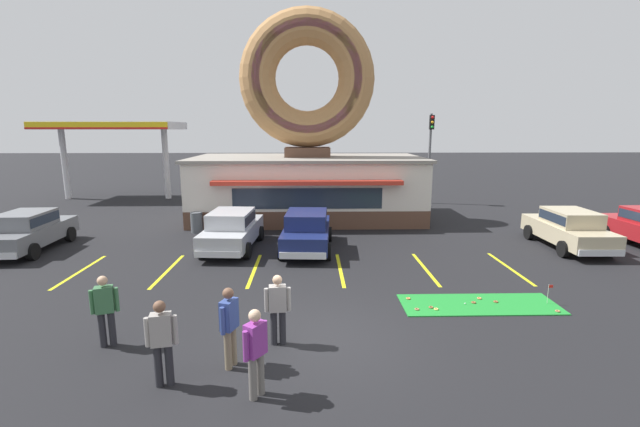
% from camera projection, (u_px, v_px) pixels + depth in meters
% --- Properties ---
extents(ground_plane, '(160.00, 160.00, 0.00)m').
position_uv_depth(ground_plane, '(325.00, 338.00, 10.05)').
color(ground_plane, black).
extents(donut_shop_building, '(12.30, 6.75, 10.96)m').
position_uv_depth(donut_shop_building, '(307.00, 150.00, 22.98)').
color(donut_shop_building, brown).
rests_on(donut_shop_building, ground).
extents(putting_mat, '(4.33, 1.50, 0.03)m').
position_uv_depth(putting_mat, '(479.00, 304.00, 11.94)').
color(putting_mat, '#1E842D').
rests_on(putting_mat, ground).
extents(mini_donut_near_left, '(0.13, 0.13, 0.04)m').
position_uv_depth(mini_donut_near_left, '(496.00, 302.00, 12.05)').
color(mini_donut_near_left, brown).
rests_on(mini_donut_near_left, putting_mat).
extents(mini_donut_near_right, '(0.13, 0.13, 0.04)m').
position_uv_depth(mini_donut_near_right, '(417.00, 309.00, 11.54)').
color(mini_donut_near_right, '#A5724C').
rests_on(mini_donut_near_right, putting_mat).
extents(mini_donut_mid_left, '(0.13, 0.13, 0.04)m').
position_uv_depth(mini_donut_mid_left, '(431.00, 307.00, 11.67)').
color(mini_donut_mid_left, brown).
rests_on(mini_donut_mid_left, putting_mat).
extents(mini_donut_mid_centre, '(0.13, 0.13, 0.04)m').
position_uv_depth(mini_donut_mid_centre, '(474.00, 302.00, 11.99)').
color(mini_donut_mid_centre, brown).
rests_on(mini_donut_mid_centre, putting_mat).
extents(mini_donut_mid_right, '(0.13, 0.13, 0.04)m').
position_uv_depth(mini_donut_mid_right, '(436.00, 309.00, 11.55)').
color(mini_donut_mid_right, '#E5C666').
rests_on(mini_donut_mid_right, putting_mat).
extents(mini_donut_far_left, '(0.13, 0.13, 0.04)m').
position_uv_depth(mini_donut_far_left, '(408.00, 298.00, 12.28)').
color(mini_donut_far_left, '#D17F47').
rests_on(mini_donut_far_left, putting_mat).
extents(mini_donut_far_centre, '(0.13, 0.13, 0.04)m').
position_uv_depth(mini_donut_far_centre, '(558.00, 311.00, 11.42)').
color(mini_donut_far_centre, '#A5724C').
rests_on(mini_donut_far_centre, putting_mat).
extents(mini_donut_far_right, '(0.13, 0.13, 0.04)m').
position_uv_depth(mini_donut_far_right, '(479.00, 298.00, 12.28)').
color(mini_donut_far_right, '#D17F47').
rests_on(mini_donut_far_right, putting_mat).
extents(golf_ball, '(0.04, 0.04, 0.04)m').
position_uv_depth(golf_ball, '(465.00, 303.00, 11.91)').
color(golf_ball, white).
rests_on(golf_ball, putting_mat).
extents(putting_flag_pin, '(0.13, 0.01, 0.55)m').
position_uv_depth(putting_flag_pin, '(550.00, 290.00, 11.90)').
color(putting_flag_pin, silver).
rests_on(putting_flag_pin, putting_mat).
extents(car_grey, '(2.11, 4.62, 1.60)m').
position_uv_depth(car_grey, '(28.00, 230.00, 17.11)').
color(car_grey, slate).
rests_on(car_grey, ground).
extents(car_champagne, '(2.06, 4.60, 1.60)m').
position_uv_depth(car_champagne, '(568.00, 227.00, 17.52)').
color(car_champagne, '#BCAD89').
rests_on(car_champagne, ground).
extents(car_silver, '(2.20, 4.66, 1.60)m').
position_uv_depth(car_silver, '(232.00, 228.00, 17.34)').
color(car_silver, '#B2B5BA').
rests_on(car_silver, ground).
extents(car_navy, '(2.18, 4.65, 1.60)m').
position_uv_depth(car_navy, '(307.00, 229.00, 17.19)').
color(car_navy, navy).
rests_on(car_navy, ground).
extents(pedestrian_blue_sweater_man, '(0.36, 0.57, 1.72)m').
position_uv_depth(pedestrian_blue_sweater_man, '(229.00, 323.00, 8.67)').
color(pedestrian_blue_sweater_man, '#7F7056').
rests_on(pedestrian_blue_sweater_man, ground).
extents(pedestrian_hooded_kid, '(0.42, 0.50, 1.70)m').
position_uv_depth(pedestrian_hooded_kid, '(256.00, 349.00, 7.68)').
color(pedestrian_hooded_kid, slate).
rests_on(pedestrian_hooded_kid, ground).
extents(pedestrian_leather_jacket_man, '(0.59, 0.31, 1.72)m').
position_uv_depth(pedestrian_leather_jacket_man, '(162.00, 339.00, 8.01)').
color(pedestrian_leather_jacket_man, '#232328').
rests_on(pedestrian_leather_jacket_man, ground).
extents(pedestrian_clipboard_woman, '(0.59, 0.27, 1.65)m').
position_uv_depth(pedestrian_clipboard_woman, '(278.00, 306.00, 9.60)').
color(pedestrian_clipboard_woman, '#232328').
rests_on(pedestrian_clipboard_woman, ground).
extents(pedestrian_beanie_man, '(0.57, 0.34, 1.66)m').
position_uv_depth(pedestrian_beanie_man, '(105.00, 308.00, 9.51)').
color(pedestrian_beanie_man, '#232328').
rests_on(pedestrian_beanie_man, ground).
extents(trash_bin, '(0.57, 0.57, 0.97)m').
position_uv_depth(trash_bin, '(197.00, 222.00, 20.20)').
color(trash_bin, '#51565B').
rests_on(trash_bin, ground).
extents(traffic_light_pole, '(0.28, 0.47, 5.80)m').
position_uv_depth(traffic_light_pole, '(430.00, 147.00, 27.55)').
color(traffic_light_pole, '#595B60').
rests_on(traffic_light_pole, ground).
extents(gas_station_canopy, '(9.00, 4.46, 5.30)m').
position_uv_depth(gas_station_canopy, '(112.00, 129.00, 29.29)').
color(gas_station_canopy, silver).
rests_on(gas_station_canopy, ground).
extents(parking_stripe_far_left, '(0.12, 3.60, 0.01)m').
position_uv_depth(parking_stripe_far_left, '(80.00, 271.00, 14.76)').
color(parking_stripe_far_left, yellow).
rests_on(parking_stripe_far_left, ground).
extents(parking_stripe_left, '(0.12, 3.60, 0.01)m').
position_uv_depth(parking_stripe_left, '(168.00, 271.00, 14.83)').
color(parking_stripe_left, yellow).
rests_on(parking_stripe_left, ground).
extents(parking_stripe_mid_left, '(0.12, 3.60, 0.01)m').
position_uv_depth(parking_stripe_mid_left, '(254.00, 270.00, 14.90)').
color(parking_stripe_mid_left, yellow).
rests_on(parking_stripe_mid_left, ground).
extents(parking_stripe_centre, '(0.12, 3.60, 0.01)m').
position_uv_depth(parking_stripe_centre, '(340.00, 269.00, 14.97)').
color(parking_stripe_centre, yellow).
rests_on(parking_stripe_centre, ground).
extents(parking_stripe_mid_right, '(0.12, 3.60, 0.01)m').
position_uv_depth(parking_stripe_mid_right, '(425.00, 269.00, 15.04)').
color(parking_stripe_mid_right, yellow).
rests_on(parking_stripe_mid_right, ground).
extents(parking_stripe_right, '(0.12, 3.60, 0.01)m').
position_uv_depth(parking_stripe_right, '(509.00, 268.00, 15.11)').
color(parking_stripe_right, yellow).
rests_on(parking_stripe_right, ground).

